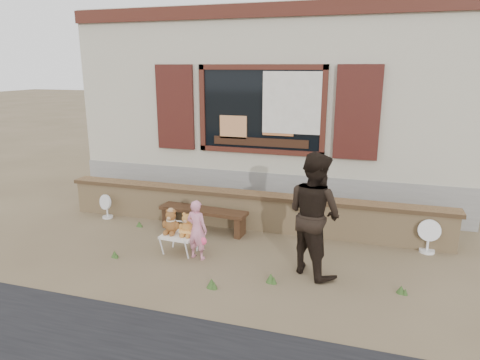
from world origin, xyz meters
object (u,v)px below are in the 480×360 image
(teddy_bear_left, at_px, (171,221))
(teddy_bear_right, at_px, (187,224))
(folding_chair, at_px, (180,236))
(adult, at_px, (314,214))
(bench, at_px, (203,215))
(child, at_px, (197,230))

(teddy_bear_left, height_order, teddy_bear_right, teddy_bear_left)
(folding_chair, distance_m, adult, 2.17)
(folding_chair, xyz_separation_m, teddy_bear_left, (-0.14, 0.01, 0.23))
(bench, xyz_separation_m, adult, (2.08, -1.01, 0.58))
(folding_chair, xyz_separation_m, child, (0.34, -0.10, 0.18))
(teddy_bear_left, relative_size, adult, 0.23)
(teddy_bear_left, distance_m, child, 0.50)
(folding_chair, bearing_deg, teddy_bear_right, -0.00)
(bench, distance_m, child, 1.14)
(child, bearing_deg, bench, -62.75)
(bench, xyz_separation_m, teddy_bear_left, (-0.14, -0.97, 0.21))
(folding_chair, relative_size, adult, 0.31)
(teddy_bear_left, distance_m, adult, 2.25)
(child, bearing_deg, teddy_bear_left, -3.18)
(teddy_bear_left, distance_m, teddy_bear_right, 0.28)
(bench, bearing_deg, teddy_bear_left, -94.09)
(teddy_bear_right, distance_m, child, 0.23)
(child, distance_m, adult, 1.79)
(teddy_bear_right, bearing_deg, adult, 2.23)
(folding_chair, relative_size, child, 0.58)
(folding_chair, distance_m, teddy_bear_right, 0.26)
(child, bearing_deg, folding_chair, -7.09)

